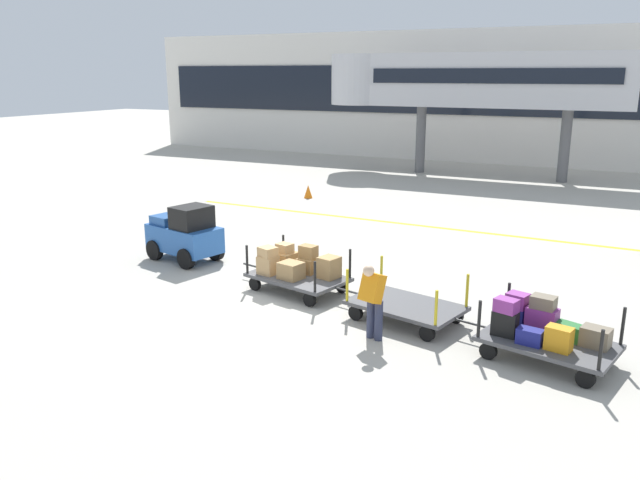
{
  "coord_description": "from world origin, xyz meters",
  "views": [
    {
      "loc": [
        7.13,
        -12.23,
        5.08
      ],
      "look_at": [
        0.36,
        1.56,
        1.02
      ],
      "focal_mm": 35.64,
      "sensor_mm": 36.0,
      "label": 1
    }
  ],
  "objects_px": {
    "baggage_cart_lead": "(296,268)",
    "baggage_cart_tail": "(544,331)",
    "baggage_tug": "(185,234)",
    "baggage_handler": "(373,298)",
    "baggage_cart_middle": "(405,306)",
    "safety_cone_near": "(308,192)"
  },
  "relations": [
    {
      "from": "baggage_cart_lead",
      "to": "safety_cone_near",
      "type": "bearing_deg",
      "value": 115.8
    },
    {
      "from": "baggage_handler",
      "to": "safety_cone_near",
      "type": "bearing_deg",
      "value": 122.11
    },
    {
      "from": "baggage_tug",
      "to": "baggage_handler",
      "type": "relative_size",
      "value": 1.47
    },
    {
      "from": "baggage_tug",
      "to": "baggage_cart_lead",
      "type": "height_order",
      "value": "baggage_tug"
    },
    {
      "from": "baggage_handler",
      "to": "baggage_cart_middle",
      "type": "bearing_deg",
      "value": 77.06
    },
    {
      "from": "baggage_cart_lead",
      "to": "baggage_cart_middle",
      "type": "height_order",
      "value": "same"
    },
    {
      "from": "baggage_tug",
      "to": "safety_cone_near",
      "type": "relative_size",
      "value": 4.17
    },
    {
      "from": "baggage_tug",
      "to": "baggage_cart_tail",
      "type": "xyz_separation_m",
      "value": [
        9.81,
        -2.24,
        -0.21
      ]
    },
    {
      "from": "baggage_cart_tail",
      "to": "baggage_handler",
      "type": "relative_size",
      "value": 1.98
    },
    {
      "from": "baggage_tug",
      "to": "safety_cone_near",
      "type": "distance_m",
      "value": 9.68
    },
    {
      "from": "baggage_tug",
      "to": "baggage_cart_lead",
      "type": "xyz_separation_m",
      "value": [
        3.97,
        -0.87,
        -0.2
      ]
    },
    {
      "from": "baggage_tug",
      "to": "baggage_handler",
      "type": "bearing_deg",
      "value": -22.8
    },
    {
      "from": "baggage_cart_lead",
      "to": "baggage_cart_tail",
      "type": "relative_size",
      "value": 1.0
    },
    {
      "from": "baggage_cart_middle",
      "to": "baggage_handler",
      "type": "relative_size",
      "value": 1.98
    },
    {
      "from": "baggage_cart_lead",
      "to": "safety_cone_near",
      "type": "distance_m",
      "value": 11.64
    },
    {
      "from": "baggage_cart_lead",
      "to": "baggage_cart_tail",
      "type": "xyz_separation_m",
      "value": [
        5.84,
        -1.37,
        -0.01
      ]
    },
    {
      "from": "baggage_cart_tail",
      "to": "safety_cone_near",
      "type": "height_order",
      "value": "baggage_cart_tail"
    },
    {
      "from": "baggage_handler",
      "to": "safety_cone_near",
      "type": "height_order",
      "value": "baggage_handler"
    },
    {
      "from": "safety_cone_near",
      "to": "baggage_cart_tail",
      "type": "bearing_deg",
      "value": -47.37
    },
    {
      "from": "baggage_cart_tail",
      "to": "baggage_handler",
      "type": "height_order",
      "value": "baggage_handler"
    },
    {
      "from": "baggage_tug",
      "to": "baggage_cart_tail",
      "type": "height_order",
      "value": "baggage_tug"
    },
    {
      "from": "baggage_cart_lead",
      "to": "baggage_cart_tail",
      "type": "height_order",
      "value": "baggage_cart_tail"
    }
  ]
}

